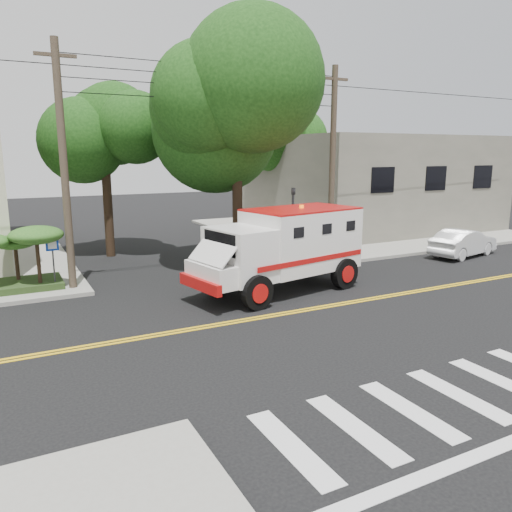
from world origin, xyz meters
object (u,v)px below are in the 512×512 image
pedestrian_a (325,243)px  pedestrian_b (323,231)px  armored_truck (284,245)px  parked_sedan (463,243)px

pedestrian_a → pedestrian_b: 3.97m
pedestrian_b → pedestrian_a: bearing=53.6°
armored_truck → pedestrian_b: size_ratio=4.52×
armored_truck → parked_sedan: 11.41m
armored_truck → pedestrian_a: (4.04, 3.09, -0.76)m
armored_truck → pedestrian_a: armored_truck is taller
armored_truck → pedestrian_a: size_ratio=4.25×
pedestrian_a → pedestrian_b: bearing=-147.2°
parked_sedan → pedestrian_a: 7.44m
pedestrian_a → pedestrian_b: size_ratio=1.06×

